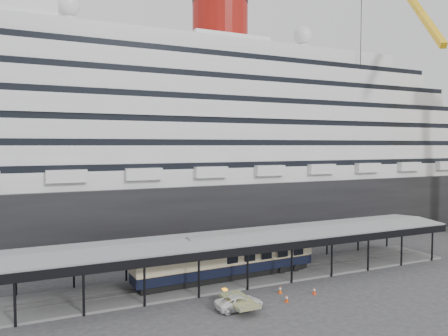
# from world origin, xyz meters

# --- Properties ---
(ground) EXTENTS (200.00, 200.00, 0.00)m
(ground) POSITION_xyz_m (0.00, 0.00, 0.00)
(ground) COLOR #313133
(ground) RESTS_ON ground
(cruise_ship) EXTENTS (130.00, 30.00, 43.90)m
(cruise_ship) POSITION_xyz_m (0.05, 32.00, 18.35)
(cruise_ship) COLOR black
(cruise_ship) RESTS_ON ground
(platform_canopy) EXTENTS (56.00, 9.18, 5.30)m
(platform_canopy) POSITION_xyz_m (0.00, 5.00, 2.36)
(platform_canopy) COLOR slate
(platform_canopy) RESTS_ON ground
(port_truck) EXTENTS (4.82, 2.29, 1.33)m
(port_truck) POSITION_xyz_m (-6.29, -3.71, 0.66)
(port_truck) COLOR white
(port_truck) RESTS_ON ground
(pullman_carriage) EXTENTS (22.86, 3.97, 22.33)m
(pullman_carriage) POSITION_xyz_m (-3.44, 5.00, 2.71)
(pullman_carriage) COLOR black
(pullman_carriage) RESTS_ON ground
(traffic_cone_left) EXTENTS (0.50, 0.50, 0.85)m
(traffic_cone_left) POSITION_xyz_m (-0.22, -1.54, 0.42)
(traffic_cone_left) COLOR #E44F0C
(traffic_cone_left) RESTS_ON ground
(traffic_cone_mid) EXTENTS (0.48, 0.48, 0.77)m
(traffic_cone_mid) POSITION_xyz_m (-1.05, -4.07, 0.38)
(traffic_cone_mid) COLOR #D83F0C
(traffic_cone_mid) RESTS_ON ground
(traffic_cone_right) EXTENTS (0.44, 0.44, 0.79)m
(traffic_cone_right) POSITION_xyz_m (2.92, -3.37, 0.39)
(traffic_cone_right) COLOR red
(traffic_cone_right) RESTS_ON ground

